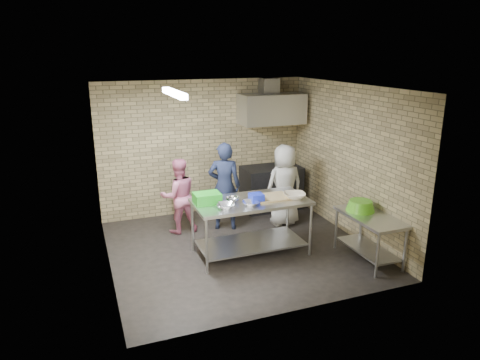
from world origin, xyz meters
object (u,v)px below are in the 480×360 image
at_px(man_navy, 224,186).
at_px(prep_table, 251,227).
at_px(side_counter, 369,238).
at_px(bottle_red, 270,111).
at_px(stove, 271,188).
at_px(blue_tub, 256,198).
at_px(green_basin, 360,206).
at_px(woman_white, 284,185).
at_px(woman_pink, 179,196).
at_px(green_crate, 207,198).

bearing_deg(man_navy, prep_table, 113.19).
height_order(side_counter, bottle_red, bottle_red).
relative_size(stove, blue_tub, 5.84).
xyz_separation_m(side_counter, man_navy, (-1.73, 2.04, 0.45)).
xyz_separation_m(stove, bottle_red, (0.05, 0.24, 1.58)).
distance_m(side_counter, green_basin, 0.52).
relative_size(stove, man_navy, 0.73).
distance_m(man_navy, woman_white, 1.15).
height_order(blue_tub, woman_white, woman_white).
height_order(green_basin, woman_pink, woman_pink).
relative_size(green_crate, blue_tub, 2.00).
bearing_deg(stove, bottle_red, 78.23).
relative_size(green_crate, woman_white, 0.26).
relative_size(man_navy, woman_white, 1.06).
distance_m(side_counter, woman_pink, 3.38).
relative_size(man_navy, woman_pink, 1.19).
xyz_separation_m(stove, woman_white, (-0.15, -0.90, 0.33)).
bearing_deg(prep_table, bottle_red, 59.03).
xyz_separation_m(green_crate, man_navy, (0.64, 1.05, -0.18)).
height_order(stove, bottle_red, bottle_red).
height_order(prep_table, blue_tub, blue_tub).
relative_size(side_counter, woman_pink, 0.86).
height_order(bottle_red, woman_pink, bottle_red).
bearing_deg(man_navy, stove, -130.74).
bearing_deg(woman_white, green_basin, 106.83).
bearing_deg(woman_pink, prep_table, 122.11).
bearing_deg(prep_table, green_basin, -20.79).
xyz_separation_m(prep_table, bottle_red, (1.27, 2.11, 1.57)).
height_order(blue_tub, green_basin, blue_tub).
distance_m(side_counter, bottle_red, 3.44).
xyz_separation_m(side_counter, woman_pink, (-2.56, 2.18, 0.32)).
xyz_separation_m(green_basin, bottle_red, (-0.38, 2.74, 1.19)).
relative_size(green_basin, man_navy, 0.28).
xyz_separation_m(prep_table, side_counter, (1.67, -0.88, -0.09)).
distance_m(blue_tub, green_basin, 1.69).
distance_m(stove, woman_white, 0.97).
height_order(prep_table, woman_white, woman_white).
distance_m(green_basin, man_navy, 2.48).
relative_size(green_crate, green_basin, 0.89).
xyz_separation_m(stove, green_crate, (-1.92, -1.75, 0.56)).
xyz_separation_m(prep_table, green_crate, (-0.70, 0.12, 0.54)).
height_order(green_crate, man_navy, man_navy).
relative_size(green_crate, bottle_red, 2.28).
bearing_deg(stove, prep_table, -123.04).
relative_size(prep_table, woman_pink, 1.33).
distance_m(prep_table, man_navy, 1.23).
distance_m(green_crate, green_basin, 2.47).
bearing_deg(blue_tub, woman_pink, 123.88).
height_order(bottle_red, woman_white, bottle_red).
relative_size(stove, green_basin, 2.61).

